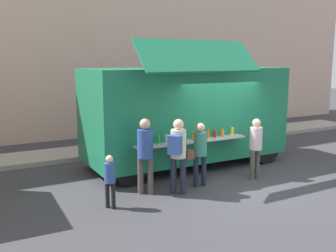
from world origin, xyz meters
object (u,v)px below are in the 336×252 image
object	(u,v)px
customer_extra_browsing	(256,143)
customer_mid_with_backpack	(178,149)
trash_bin	(238,126)
customer_front_ordering	(200,149)
food_truck_main	(186,113)
customer_rear_waiting	(145,149)
child_near_queue	(110,177)

from	to	relation	value
customer_extra_browsing	customer_mid_with_backpack	bearing A→B (deg)	80.07
trash_bin	customer_mid_with_backpack	world-z (taller)	customer_mid_with_backpack
customer_mid_with_backpack	customer_extra_browsing	size ratio (longest dim) A/B	1.10
trash_bin	customer_front_ordering	world-z (taller)	customer_front_ordering
food_truck_main	trash_bin	bearing A→B (deg)	31.33
food_truck_main	customer_rear_waiting	bearing A→B (deg)	-140.72
trash_bin	customer_front_ordering	size ratio (longest dim) A/B	0.62
customer_front_ordering	child_near_queue	bearing A→B (deg)	109.12
customer_mid_with_backpack	customer_rear_waiting	world-z (taller)	customer_rear_waiting
customer_front_ordering	customer_extra_browsing	bearing A→B (deg)	-84.11
trash_bin	child_near_queue	size ratio (longest dim) A/B	0.85
customer_rear_waiting	child_near_queue	xyz separation A→B (m)	(-1.03, -0.44, -0.38)
food_truck_main	child_near_queue	distance (m)	3.96
customer_front_ordering	customer_extra_browsing	xyz separation A→B (m)	(1.64, -0.17, 0.01)
customer_mid_with_backpack	customer_rear_waiting	distance (m)	0.75
food_truck_main	customer_mid_with_backpack	xyz separation A→B (m)	(-1.49, -2.11, -0.49)
customer_mid_with_backpack	customer_extra_browsing	bearing A→B (deg)	-41.92
trash_bin	food_truck_main	bearing A→B (deg)	-148.82
customer_extra_browsing	food_truck_main	bearing A→B (deg)	12.47
trash_bin	customer_rear_waiting	distance (m)	7.26
customer_mid_with_backpack	trash_bin	bearing A→B (deg)	-3.54
trash_bin	customer_rear_waiting	bearing A→B (deg)	-145.79
customer_mid_with_backpack	customer_rear_waiting	bearing A→B (deg)	107.55
customer_front_ordering	child_near_queue	xyz separation A→B (m)	(-2.44, -0.31, -0.26)
trash_bin	customer_rear_waiting	xyz separation A→B (m)	(-5.98, -4.07, 0.58)
trash_bin	customer_rear_waiting	size ratio (longest dim) A/B	0.55
customer_front_ordering	customer_mid_with_backpack	size ratio (longest dim) A/B	0.90
food_truck_main	customer_extra_browsing	size ratio (longest dim) A/B	3.64
food_truck_main	customer_front_ordering	bearing A→B (deg)	-111.20
food_truck_main	trash_bin	distance (m)	4.61
customer_rear_waiting	child_near_queue	distance (m)	1.19
customer_front_ordering	customer_extra_browsing	distance (m)	1.65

